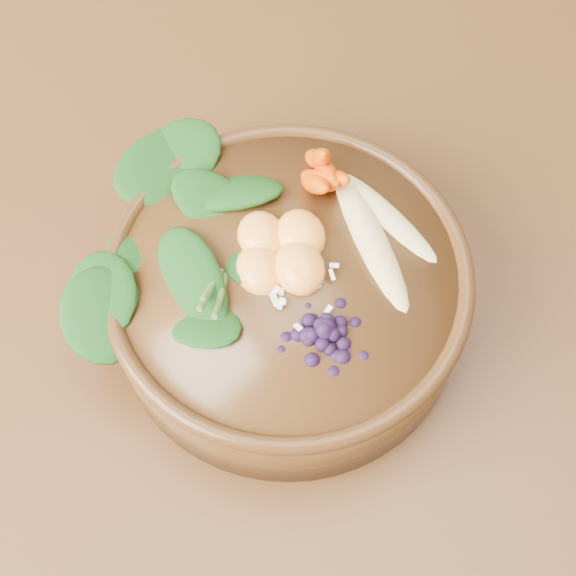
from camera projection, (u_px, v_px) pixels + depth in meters
name	position (u px, v px, depth m)	size (l,w,h in m)	color
ground	(430.00, 440.00, 1.32)	(4.00, 4.00, 0.00)	#381E0F
dining_table	(542.00, 227.00, 0.74)	(1.60, 0.90, 0.75)	#331C0C
stoneware_bowl	(288.00, 295.00, 0.56)	(0.25, 0.25, 0.07)	#4B2D13
kale_heap	(202.00, 219.00, 0.53)	(0.16, 0.15, 0.04)	#174915
carrot_cluster	(304.00, 144.00, 0.54)	(0.05, 0.05, 0.07)	#DE4A00
banana_halves	(381.00, 218.00, 0.54)	(0.07, 0.14, 0.02)	#E0CC84
mandarin_cluster	(280.00, 242.00, 0.53)	(0.07, 0.08, 0.03)	#FF9936
blueberry_pile	(328.00, 322.00, 0.50)	(0.11, 0.09, 0.03)	black
coconut_flakes	(302.00, 289.00, 0.52)	(0.08, 0.06, 0.01)	white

